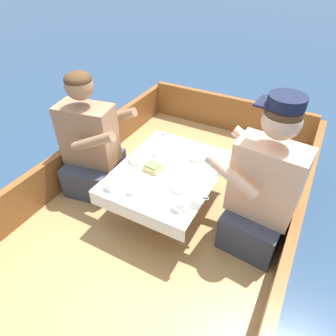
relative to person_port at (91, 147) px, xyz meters
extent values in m
plane|color=navy|center=(0.64, -0.01, -0.71)|extent=(60.00, 60.00, 0.00)
cube|color=#A87F4C|center=(0.64, -0.01, -0.54)|extent=(1.82, 2.89, 0.32)
cube|color=brown|center=(-0.24, -0.01, -0.22)|extent=(0.06, 2.89, 0.32)
cube|color=brown|center=(1.52, -0.01, -0.22)|extent=(0.06, 2.89, 0.32)
cube|color=brown|center=(0.64, 1.40, -0.20)|extent=(1.70, 0.06, 0.37)
cylinder|color=#B2B2B7|center=(0.64, 0.05, -0.21)|extent=(0.07, 0.07, 0.34)
cube|color=#A87F4C|center=(0.64, 0.05, -0.03)|extent=(0.65, 0.84, 0.02)
cube|color=white|center=(0.64, 0.05, -0.02)|extent=(0.68, 0.87, 0.00)
cube|color=white|center=(0.64, -0.39, -0.07)|extent=(0.68, 0.00, 0.10)
cube|color=white|center=(0.64, 0.48, -0.07)|extent=(0.68, 0.00, 0.10)
cube|color=#333847|center=(-0.01, 0.00, -0.25)|extent=(0.43, 0.50, 0.26)
cube|color=#936B4C|center=(-0.01, 0.00, 0.11)|extent=(0.43, 0.29, 0.46)
sphere|color=#936B4C|center=(-0.01, 0.00, 0.48)|extent=(0.19, 0.19, 0.19)
ellipsoid|color=#472D19|center=(-0.01, 0.00, 0.53)|extent=(0.18, 0.18, 0.11)
cylinder|color=#936B4C|center=(0.11, 0.20, 0.18)|extent=(0.34, 0.13, 0.21)
cylinder|color=#936B4C|center=(0.18, -0.15, 0.18)|extent=(0.34, 0.13, 0.21)
cube|color=#333847|center=(1.29, 0.07, -0.25)|extent=(0.40, 0.47, 0.26)
cube|color=tan|center=(1.29, 0.07, 0.12)|extent=(0.42, 0.26, 0.49)
sphere|color=tan|center=(1.29, 0.07, 0.52)|extent=(0.21, 0.21, 0.21)
ellipsoid|color=#472D19|center=(1.29, 0.07, 0.57)|extent=(0.20, 0.20, 0.11)
cylinder|color=tan|center=(1.12, -0.09, 0.21)|extent=(0.34, 0.10, 0.21)
cylinder|color=tan|center=(1.15, 0.27, 0.21)|extent=(0.34, 0.10, 0.21)
cylinder|color=black|center=(1.29, 0.07, 0.63)|extent=(0.19, 0.19, 0.06)
cube|color=black|center=(1.20, 0.08, 0.60)|extent=(0.11, 0.15, 0.01)
cylinder|color=silver|center=(0.55, -0.01, -0.02)|extent=(0.18, 0.18, 0.01)
cylinder|color=silver|center=(0.86, 0.11, -0.02)|extent=(0.19, 0.19, 0.01)
cube|color=tan|center=(0.55, -0.01, 0.01)|extent=(0.12, 0.10, 0.04)
cube|color=#669347|center=(0.55, -0.01, 0.03)|extent=(0.10, 0.08, 0.01)
cylinder|color=silver|center=(0.80, -0.08, 0.00)|extent=(0.13, 0.13, 0.04)
cylinder|color=beige|center=(0.80, -0.08, 0.01)|extent=(0.11, 0.11, 0.02)
cylinder|color=silver|center=(0.39, 0.04, 0.00)|extent=(0.12, 0.12, 0.04)
cylinder|color=beige|center=(0.39, 0.04, 0.01)|extent=(0.10, 0.10, 0.02)
cylinder|color=silver|center=(0.49, 0.22, 0.00)|extent=(0.15, 0.15, 0.04)
cylinder|color=beige|center=(0.49, 0.22, 0.01)|extent=(0.12, 0.12, 0.02)
cylinder|color=silver|center=(0.76, 0.29, 0.00)|extent=(0.14, 0.14, 0.04)
cylinder|color=beige|center=(0.76, 0.29, 0.01)|extent=(0.12, 0.12, 0.02)
cylinder|color=silver|center=(0.88, -0.25, 0.01)|extent=(0.08, 0.08, 0.06)
torus|color=silver|center=(0.92, -0.25, 0.02)|extent=(0.04, 0.01, 0.04)
cylinder|color=#3D2314|center=(0.88, -0.25, 0.03)|extent=(0.06, 0.06, 0.01)
cylinder|color=silver|center=(0.56, -0.26, 0.01)|extent=(0.07, 0.07, 0.06)
torus|color=silver|center=(0.60, -0.26, 0.01)|extent=(0.04, 0.01, 0.04)
cylinder|color=#3D2314|center=(0.56, -0.26, 0.03)|extent=(0.06, 0.06, 0.01)
cylinder|color=silver|center=(0.41, -0.30, 0.01)|extent=(0.08, 0.08, 0.05)
torus|color=silver|center=(0.46, -0.30, 0.01)|extent=(0.04, 0.01, 0.04)
cylinder|color=#3D2314|center=(0.41, -0.30, 0.02)|extent=(0.07, 0.07, 0.01)
cube|color=silver|center=(0.89, 0.40, -0.02)|extent=(0.09, 0.16, 0.00)
ellipsoid|color=silver|center=(0.86, 0.46, -0.02)|extent=(0.04, 0.02, 0.01)
cube|color=silver|center=(0.74, 0.40, -0.02)|extent=(0.17, 0.05, 0.00)
ellipsoid|color=silver|center=(0.67, 0.42, -0.02)|extent=(0.04, 0.02, 0.01)
cube|color=silver|center=(0.83, 0.37, -0.02)|extent=(0.05, 0.17, 0.00)
cube|color=silver|center=(0.45, 0.42, -0.02)|extent=(0.17, 0.06, 0.00)
cube|color=silver|center=(0.39, 0.44, -0.02)|extent=(0.04, 0.03, 0.00)
cube|color=silver|center=(0.92, -0.12, -0.02)|extent=(0.17, 0.06, 0.00)
cube|color=silver|center=(0.98, -0.10, -0.02)|extent=(0.04, 0.03, 0.00)
camera|label=1|loc=(1.42, -1.40, 1.27)|focal=32.00mm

